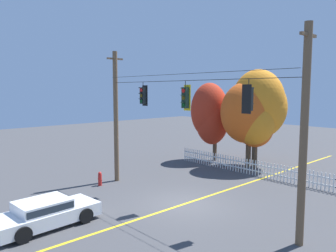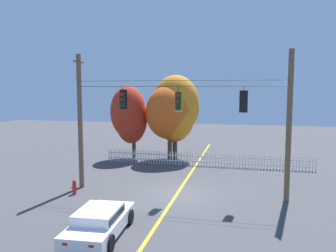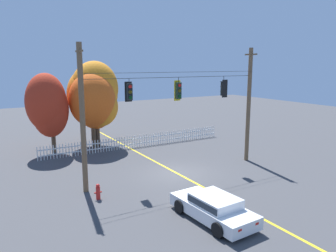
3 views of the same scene
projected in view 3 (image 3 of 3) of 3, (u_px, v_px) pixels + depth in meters
name	position (u px, v px, depth m)	size (l,w,h in m)	color
ground	(177.00, 173.00, 20.84)	(80.00, 80.00, 0.00)	#424244
lane_centerline_stripe	(177.00, 173.00, 20.84)	(0.16, 36.00, 0.01)	gold
signal_support_span	(178.00, 110.00, 20.09)	(12.05, 1.10, 7.94)	brown
traffic_signal_northbound_secondary	(129.00, 92.00, 18.27)	(0.43, 0.38, 1.31)	black
traffic_signal_southbound_primary	(178.00, 91.00, 19.89)	(0.43, 0.38, 1.43)	black
traffic_signal_westbound_side	(224.00, 88.00, 21.63)	(0.43, 0.38, 1.39)	black
white_picket_fence	(138.00, 141.00, 27.39)	(15.98, 0.06, 1.03)	white
autumn_maple_near_fence	(48.00, 105.00, 24.80)	(3.16, 2.90, 6.20)	brown
autumn_maple_mid	(93.00, 103.00, 26.57)	(3.72, 3.60, 6.22)	brown
autumn_oak_far_east	(95.00, 94.00, 27.10)	(4.18, 4.18, 7.11)	#473828
parked_car	(214.00, 207.00, 14.54)	(2.11, 4.33, 1.15)	white
fire_hydrant	(98.00, 192.00, 16.81)	(0.38, 0.22, 0.82)	red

